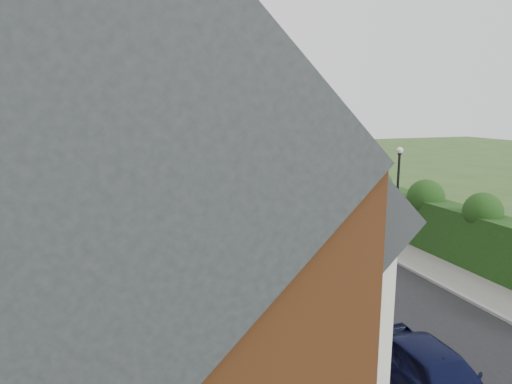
% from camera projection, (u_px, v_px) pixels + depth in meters
% --- Properties ---
extents(ground, '(140.00, 140.00, 0.00)m').
position_uv_depth(ground, '(381.00, 292.00, 17.60)').
color(ground, '#2D4C1E').
rests_on(ground, ground).
extents(road, '(6.00, 58.00, 0.02)m').
position_uv_depth(road, '(270.00, 224.00, 27.68)').
color(road, black).
rests_on(road, ground).
extents(pavement_hedge_side, '(2.20, 58.00, 0.12)m').
position_uv_depth(pavement_hedge_side, '(330.00, 218.00, 28.96)').
color(pavement_hedge_side, gray).
rests_on(pavement_hedge_side, ground).
extents(pavement_house_side, '(1.70, 58.00, 0.12)m').
position_uv_depth(pavement_house_side, '(208.00, 228.00, 26.45)').
color(pavement_house_side, gray).
rests_on(pavement_house_side, ground).
extents(kerb_hedge_side, '(0.18, 58.00, 0.13)m').
position_uv_depth(kerb_hedge_side, '(315.00, 219.00, 28.63)').
color(kerb_hedge_side, '#999893').
rests_on(kerb_hedge_side, ground).
extents(kerb_house_side, '(0.18, 58.00, 0.13)m').
position_uv_depth(kerb_house_side, '(221.00, 227.00, 26.70)').
color(kerb_house_side, '#999893').
rests_on(kerb_house_side, ground).
extents(hedge, '(2.10, 58.00, 2.85)m').
position_uv_depth(hedge, '(356.00, 192.00, 29.24)').
color(hedge, black).
rests_on(hedge, ground).
extents(terrace_row, '(9.05, 40.50, 11.50)m').
position_uv_depth(terrace_row, '(82.00, 159.00, 22.62)').
color(terrace_row, brown).
rests_on(terrace_row, ground).
extents(garden_wall_row, '(0.35, 40.35, 1.10)m').
position_uv_depth(garden_wall_row, '(194.00, 227.00, 25.13)').
color(garden_wall_row, brown).
rests_on(garden_wall_row, ground).
extents(lamppost, '(0.32, 0.32, 5.16)m').
position_uv_depth(lamppost, '(398.00, 186.00, 21.78)').
color(lamppost, black).
rests_on(lamppost, ground).
extents(tree_far_left, '(7.14, 6.80, 9.29)m').
position_uv_depth(tree_far_left, '(166.00, 117.00, 52.98)').
color(tree_far_left, '#332316').
rests_on(tree_far_left, ground).
extents(tree_far_right, '(7.98, 7.60, 10.31)m').
position_uv_depth(tree_far_right, '(212.00, 111.00, 56.63)').
color(tree_far_right, '#332316').
rests_on(tree_far_right, ground).
extents(tree_far_back, '(8.40, 8.00, 10.82)m').
position_uv_depth(tree_far_back, '(111.00, 109.00, 53.72)').
color(tree_far_back, '#332316').
rests_on(tree_far_back, ground).
extents(car_navy, '(1.80, 4.35, 1.48)m').
position_uv_depth(car_navy, '(435.00, 377.00, 10.84)').
color(car_navy, black).
rests_on(car_navy, ground).
extents(car_silver_a, '(1.65, 4.15, 1.34)m').
position_uv_depth(car_silver_a, '(339.00, 304.00, 15.00)').
color(car_silver_a, '#BCBCC1').
rests_on(car_silver_a, ground).
extents(car_silver_b, '(2.77, 5.04, 1.34)m').
position_uv_depth(car_silver_b, '(286.00, 260.00, 19.25)').
color(car_silver_b, '#B3B5BB').
rests_on(car_silver_b, ground).
extents(car_white, '(2.41, 4.89, 1.37)m').
position_uv_depth(car_white, '(232.00, 218.00, 26.39)').
color(car_white, white).
rests_on(car_white, ground).
extents(car_green, '(2.56, 4.60, 1.48)m').
position_uv_depth(car_green, '(231.00, 207.00, 28.84)').
color(car_green, '#0E311C').
rests_on(car_green, ground).
extents(car_red, '(1.46, 3.95, 1.29)m').
position_uv_depth(car_red, '(213.00, 187.00, 36.53)').
color(car_red, maroon).
rests_on(car_red, ground).
extents(car_beige, '(3.22, 5.28, 1.37)m').
position_uv_depth(car_beige, '(182.00, 176.00, 42.02)').
color(car_beige, '#C8B990').
rests_on(car_beige, ground).
extents(car_grey, '(2.12, 4.51, 1.27)m').
position_uv_depth(car_grey, '(179.00, 173.00, 43.97)').
color(car_grey, '#57595F').
rests_on(car_grey, ground).
extents(car_black, '(1.71, 3.96, 1.33)m').
position_uv_depth(car_black, '(173.00, 164.00, 50.18)').
color(car_black, black).
rests_on(car_black, ground).
extents(horse, '(0.87, 1.86, 1.56)m').
position_uv_depth(horse, '(299.00, 217.00, 26.06)').
color(horse, brown).
rests_on(horse, ground).
extents(horse_cart, '(1.46, 3.22, 2.32)m').
position_uv_depth(horse_cart, '(286.00, 201.00, 27.81)').
color(horse_cart, black).
rests_on(horse_cart, ground).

